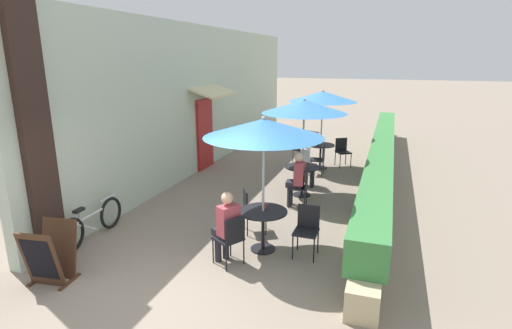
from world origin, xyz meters
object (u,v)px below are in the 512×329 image
cafe_chair_near_left (251,207)px  coffee_cup_far (318,144)px  seated_patron_mid_right (297,177)px  cafe_chair_far_right (320,158)px  patio_table_near (263,220)px  bicycle_leaning (92,223)px  cafe_chair_near_right (231,236)px  cafe_chair_far_back (342,150)px  coffee_cup_near (265,206)px  cafe_chair_mid_right (301,185)px  cafe_chair_far_left (300,148)px  cafe_chair_near_back (307,227)px  menu_board (50,254)px  patio_table_far (320,150)px  coffee_cup_mid (305,165)px  patio_table_mid (302,174)px  seated_patron_mid_left (307,161)px  patio_umbrella_near (264,128)px  patio_umbrella_far (323,96)px  seated_patron_near_right (227,224)px  cafe_chair_mid_left (303,167)px  patio_umbrella_mid (304,107)px

cafe_chair_near_left → coffee_cup_far: size_ratio=9.67×
seated_patron_mid_right → cafe_chair_far_right: size_ratio=1.44×
patio_table_near → bicycle_leaning: (-3.14, -0.63, -0.22)m
cafe_chair_near_right → bicycle_leaning: 2.82m
cafe_chair_far_back → coffee_cup_near: bearing=51.7°
cafe_chair_mid_right → cafe_chair_far_left: size_ratio=1.00×
cafe_chair_near_back → cafe_chair_mid_right: (-0.59, 2.23, 0.00)m
menu_board → cafe_chair_far_left: bearing=68.3°
cafe_chair_near_back → patio_table_far: bearing=-82.0°
cafe_chair_near_right → coffee_cup_near: size_ratio=9.67×
coffee_cup_mid → patio_table_far: (-0.08, 2.63, -0.23)m
patio_table_mid → seated_patron_mid_left: seated_patron_mid_left is taller
cafe_chair_near_left → cafe_chair_near_right: (0.12, -1.32, 0.00)m
patio_table_mid → seated_patron_mid_right: bearing=-87.1°
cafe_chair_far_back → coffee_cup_far: bearing=9.6°
patio_umbrella_near → cafe_chair_mid_right: bearing=85.6°
patio_umbrella_near → patio_umbrella_far: (0.02, 5.69, 0.00)m
cafe_chair_far_right → coffee_cup_near: bearing=176.1°
seated_patron_mid_right → menu_board: bearing=141.5°
cafe_chair_near_left → coffee_cup_mid: 2.51m
cafe_chair_near_left → cafe_chair_near_back: (1.21, -0.56, 0.00)m
patio_table_near → cafe_chair_far_back: (0.62, 6.16, -0.04)m
patio_table_mid → coffee_cup_far: bearing=91.8°
cafe_chair_near_left → seated_patron_near_right: 1.28m
patio_table_far → cafe_chair_near_back: bearing=-82.4°
cafe_chair_mid_left → cafe_chair_far_back: same height
patio_table_mid → patio_umbrella_far: patio_umbrella_far is taller
patio_table_mid → bicycle_leaning: (-3.17, -3.68, -0.22)m
patio_umbrella_near → cafe_chair_near_right: patio_umbrella_near is taller
cafe_chair_mid_left → cafe_chair_far_back: 2.47m
coffee_cup_mid → bicycle_leaning: size_ratio=0.05×
bicycle_leaning → cafe_chair_near_right: bearing=-3.3°
patio_umbrella_far → patio_umbrella_mid: bearing=-89.8°
coffee_cup_mid → bicycle_leaning: (-3.24, -3.69, -0.45)m
cafe_chair_near_left → bicycle_leaning: 2.98m
seated_patron_mid_left → cafe_chair_mid_left: bearing=-90.0°
cafe_chair_near_left → seated_patron_mid_left: bearing=142.7°
patio_table_near → cafe_chair_far_back: cafe_chair_far_back is taller
patio_table_near → patio_umbrella_mid: patio_umbrella_mid is taller
bicycle_leaning → patio_umbrella_far: bearing=61.5°
coffee_cup_mid → cafe_chair_far_right: size_ratio=0.10×
cafe_chair_far_back → menu_board: 8.82m
cafe_chair_far_left → cafe_chair_far_right: same height
cafe_chair_far_left → menu_board: (-2.02, -7.98, -0.07)m
menu_board → seated_patron_mid_left: bearing=57.6°
patio_table_mid → coffee_cup_near: bearing=-90.7°
cafe_chair_near_back → seated_patron_mid_left: bearing=-77.9°
cafe_chair_mid_right → coffee_cup_mid: bearing=0.3°
cafe_chair_near_left → seated_patron_mid_left: (0.43, 3.19, 0.17)m
seated_patron_near_right → cafe_chair_far_back: 6.88m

